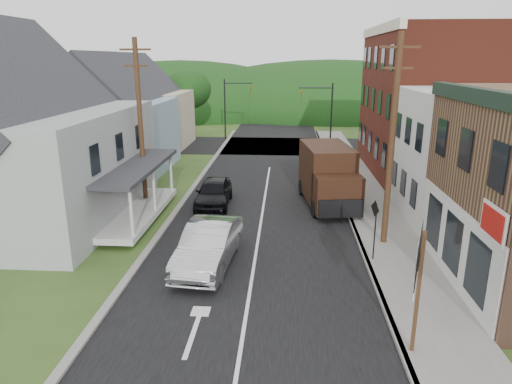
% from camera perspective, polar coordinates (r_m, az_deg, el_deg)
% --- Properties ---
extents(ground, '(120.00, 120.00, 0.00)m').
position_cam_1_polar(ground, '(17.60, -0.48, -10.56)').
color(ground, '#2D4719').
rests_on(ground, ground).
extents(road, '(9.00, 90.00, 0.02)m').
position_cam_1_polar(road, '(26.89, 1.08, -0.87)').
color(road, black).
rests_on(road, ground).
extents(cross_road, '(60.00, 9.00, 0.02)m').
position_cam_1_polar(cross_road, '(43.40, 2.15, 5.79)').
color(cross_road, black).
rests_on(cross_road, ground).
extents(sidewalk_right, '(2.80, 55.00, 0.15)m').
position_cam_1_polar(sidewalk_right, '(25.38, 14.30, -2.28)').
color(sidewalk_right, slate).
rests_on(sidewalk_right, ground).
extents(curb_right, '(0.20, 55.00, 0.15)m').
position_cam_1_polar(curb_right, '(25.16, 11.28, -2.24)').
color(curb_right, slate).
rests_on(curb_right, ground).
extents(curb_left, '(0.30, 55.00, 0.12)m').
position_cam_1_polar(curb_left, '(25.61, -9.59, -1.85)').
color(curb_left, slate).
rests_on(curb_left, ground).
extents(storefront_white, '(8.00, 7.00, 6.50)m').
position_cam_1_polar(storefront_white, '(25.71, 26.95, 4.01)').
color(storefront_white, silver).
rests_on(storefront_white, ground).
extents(storefront_red, '(8.00, 12.00, 10.00)m').
position_cam_1_polar(storefront_red, '(34.31, 21.26, 10.33)').
color(storefront_red, maroon).
rests_on(storefront_red, ground).
extents(house_gray, '(10.20, 12.24, 8.35)m').
position_cam_1_polar(house_gray, '(25.61, -27.42, 6.16)').
color(house_gray, '#999C9E').
rests_on(house_gray, ground).
extents(house_blue, '(7.14, 8.16, 7.28)m').
position_cam_1_polar(house_blue, '(35.11, -16.77, 8.70)').
color(house_blue, '#88A0BA').
rests_on(house_blue, ground).
extents(house_cream, '(7.14, 8.16, 7.28)m').
position_cam_1_polar(house_cream, '(43.74, -13.33, 10.34)').
color(house_cream, beige).
rests_on(house_cream, ground).
extents(utility_pole_right, '(1.60, 0.26, 9.00)m').
position_cam_1_polar(utility_pole_right, '(19.93, 16.63, 6.12)').
color(utility_pole_right, '#472D19').
rests_on(utility_pole_right, ground).
extents(utility_pole_left, '(1.60, 0.26, 9.00)m').
position_cam_1_polar(utility_pole_left, '(25.08, -14.25, 8.29)').
color(utility_pole_left, '#472D19').
rests_on(utility_pole_left, ground).
extents(traffic_signal_right, '(2.87, 0.20, 6.00)m').
position_cam_1_polar(traffic_signal_right, '(39.50, 8.40, 10.09)').
color(traffic_signal_right, black).
rests_on(traffic_signal_right, ground).
extents(traffic_signal_left, '(2.87, 0.20, 6.00)m').
position_cam_1_polar(traffic_signal_left, '(46.66, -3.06, 11.18)').
color(traffic_signal_left, black).
rests_on(traffic_signal_left, ground).
extents(tree_left_c, '(5.80, 5.80, 8.41)m').
position_cam_1_polar(tree_left_c, '(41.01, -26.33, 11.90)').
color(tree_left_c, '#382616').
rests_on(tree_left_c, ground).
extents(tree_left_d, '(4.80, 4.80, 6.94)m').
position_cam_1_polar(tree_left_d, '(48.82, -8.49, 12.59)').
color(tree_left_d, '#382616').
rests_on(tree_left_d, ground).
extents(forested_ridge, '(90.00, 30.00, 16.00)m').
position_cam_1_polar(forested_ridge, '(71.11, 2.82, 9.93)').
color(forested_ridge, black).
rests_on(forested_ridge, ground).
extents(silver_sedan, '(2.28, 5.33, 1.71)m').
position_cam_1_polar(silver_sedan, '(18.26, -5.92, -6.66)').
color(silver_sedan, silver).
rests_on(silver_sedan, ground).
extents(dark_sedan, '(1.90, 4.54, 1.54)m').
position_cam_1_polar(dark_sedan, '(25.53, -5.31, -0.08)').
color(dark_sedan, black).
rests_on(dark_sedan, ground).
extents(delivery_van, '(3.15, 6.19, 3.31)m').
position_cam_1_polar(delivery_van, '(25.67, 9.01, 1.98)').
color(delivery_van, black).
rests_on(delivery_van, ground).
extents(route_sign_cluster, '(0.72, 1.94, 3.55)m').
position_cam_1_polar(route_sign_cluster, '(13.04, 19.59, -9.72)').
color(route_sign_cluster, '#472D19').
rests_on(route_sign_cluster, sidewalk_right).
extents(warning_sign, '(0.22, 0.66, 2.49)m').
position_cam_1_polar(warning_sign, '(18.72, 14.66, -3.63)').
color(warning_sign, black).
rests_on(warning_sign, sidewalk_right).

